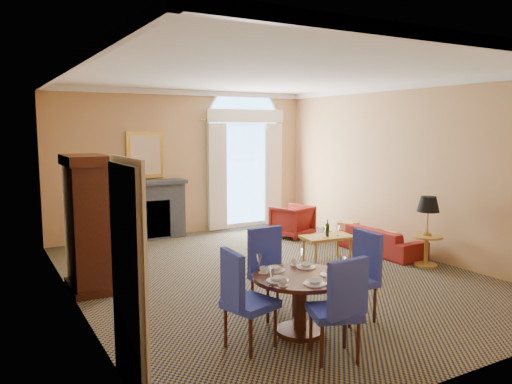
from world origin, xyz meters
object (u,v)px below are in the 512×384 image
dining_table (300,289)px  side_table (427,222)px  armchair (292,221)px  coffee_table (328,238)px  armoire (87,226)px  sofa (381,240)px

dining_table → side_table: bearing=20.1°
side_table → armchair: bearing=103.3°
coffee_table → armoire: bearing=179.4°
armoire → side_table: size_ratio=1.67×
sofa → armchair: 2.16m
armoire → sofa: size_ratio=1.16×
sofa → side_table: size_ratio=1.44×
sofa → dining_table: bearing=122.0°
sofa → coffee_table: bearing=85.9°
armchair → armoire: bearing=-0.4°
armoire → dining_table: bearing=-57.9°
armoire → side_table: bearing=-16.5°
coffee_table → side_table: side_table is taller
coffee_table → sofa: bearing=4.1°
armoire → armchair: 4.87m
coffee_table → armchair: bearing=80.4°
side_table → coffee_table: bearing=140.2°
dining_table → sofa: dining_table is taller
armchair → coffee_table: (-0.57, -1.99, 0.08)m
armoire → coffee_table: (4.02, -0.49, -0.53)m
dining_table → armchair: bearing=57.4°
armchair → coffee_table: coffee_table is taller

